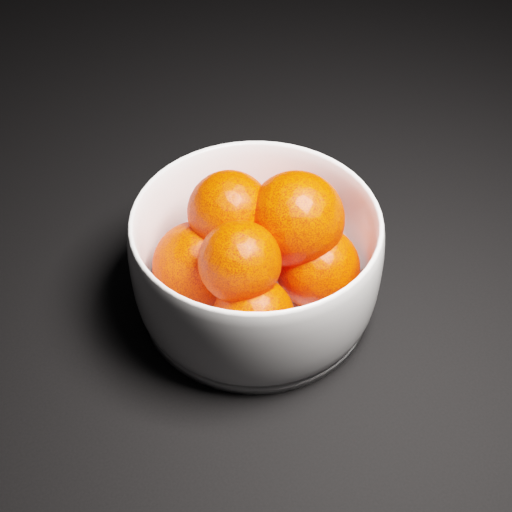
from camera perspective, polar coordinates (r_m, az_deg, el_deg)
ground at (r=0.61m, az=15.89°, el=-10.71°), size 3.00×3.00×0.00m
bowl at (r=0.61m, az=0.00°, el=-0.34°), size 0.21×0.21×0.10m
orange_pile at (r=0.60m, az=0.13°, el=0.55°), size 0.16×0.15×0.12m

